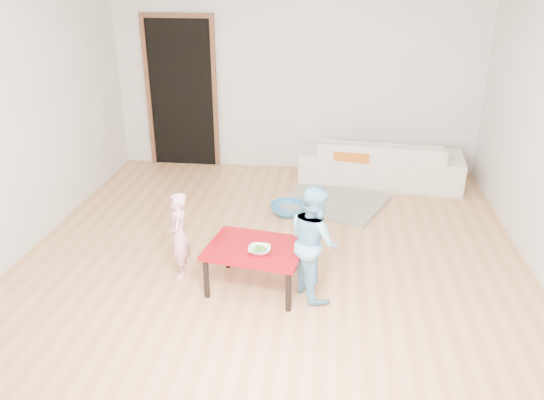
% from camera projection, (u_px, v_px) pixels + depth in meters
% --- Properties ---
extents(floor, '(5.00, 5.00, 0.01)m').
position_uv_depth(floor, '(274.00, 250.00, 5.44)').
color(floor, tan).
rests_on(floor, ground).
extents(back_wall, '(5.00, 0.02, 2.60)m').
position_uv_depth(back_wall, '(296.00, 77.00, 7.19)').
color(back_wall, beige).
rests_on(back_wall, floor).
extents(left_wall, '(0.02, 5.00, 2.60)m').
position_uv_depth(left_wall, '(22.00, 119.00, 5.19)').
color(left_wall, beige).
rests_on(left_wall, floor).
extents(doorway, '(1.02, 0.08, 2.11)m').
position_uv_depth(doorway, '(182.00, 94.00, 7.46)').
color(doorway, brown).
rests_on(doorway, back_wall).
extents(sofa, '(2.16, 1.01, 0.61)m').
position_uv_depth(sofa, '(380.00, 160.00, 7.05)').
color(sofa, beige).
rests_on(sofa, floor).
extents(cushion, '(0.51, 0.47, 0.12)m').
position_uv_depth(cushion, '(354.00, 153.00, 6.85)').
color(cushion, orange).
rests_on(cushion, sofa).
extents(red_table, '(0.93, 0.75, 0.42)m').
position_uv_depth(red_table, '(256.00, 267.00, 4.73)').
color(red_table, maroon).
rests_on(red_table, floor).
extents(bowl, '(0.19, 0.19, 0.05)m').
position_uv_depth(bowl, '(259.00, 250.00, 4.54)').
color(bowl, white).
rests_on(bowl, red_table).
extents(broccoli, '(0.12, 0.12, 0.06)m').
position_uv_depth(broccoli, '(259.00, 250.00, 4.54)').
color(broccoli, '#2D5919').
rests_on(broccoli, red_table).
extents(child_pink, '(0.26, 0.34, 0.83)m').
position_uv_depth(child_pink, '(179.00, 235.00, 4.85)').
color(child_pink, pink).
rests_on(child_pink, floor).
extents(child_blue, '(0.58, 0.62, 1.03)m').
position_uv_depth(child_blue, '(314.00, 241.00, 4.53)').
color(child_blue, '#66B5ED').
rests_on(child_blue, floor).
extents(basin, '(0.41, 0.41, 0.13)m').
position_uv_depth(basin, '(288.00, 209.00, 6.21)').
color(basin, teal).
rests_on(basin, floor).
extents(blanket, '(1.43, 1.33, 0.06)m').
position_uv_depth(blanket, '(334.00, 202.00, 6.49)').
color(blanket, '#A5A291').
rests_on(blanket, floor).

